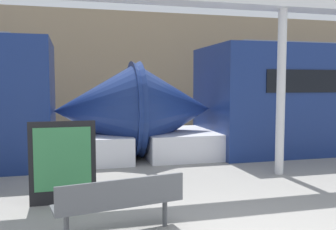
# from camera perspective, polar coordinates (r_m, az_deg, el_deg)

# --- Properties ---
(station_wall) EXTENTS (56.00, 0.20, 5.00)m
(station_wall) POSITION_cam_1_polar(r_m,az_deg,el_deg) (15.68, -7.36, 6.47)
(station_wall) COLOR #9E8460
(station_wall) RESTS_ON ground_plane
(bench_near) EXTENTS (1.77, 0.76, 0.80)m
(bench_near) POSITION_cam_1_polar(r_m,az_deg,el_deg) (5.10, -7.32, -12.70)
(bench_near) COLOR #4C4F54
(bench_near) RESTS_ON ground_plane
(trash_bin) EXTENTS (0.52, 0.52, 0.96)m
(trash_bin) POSITION_cam_1_polar(r_m,az_deg,el_deg) (6.95, -13.91, -8.14)
(trash_bin) COLOR #2D5138
(trash_bin) RESTS_ON ground_plane
(poster_board) EXTENTS (1.09, 0.07, 1.40)m
(poster_board) POSITION_cam_1_polar(r_m,az_deg,el_deg) (6.54, -15.73, -6.98)
(poster_board) COLOR black
(poster_board) RESTS_ON ground_plane
(support_column_near) EXTENTS (0.19, 0.19, 3.64)m
(support_column_near) POSITION_cam_1_polar(r_m,az_deg,el_deg) (8.64, 16.82, 3.23)
(support_column_near) COLOR silver
(support_column_near) RESTS_ON ground_plane
(canopy_beam) EXTENTS (28.00, 0.60, 0.28)m
(canopy_beam) POSITION_cam_1_polar(r_m,az_deg,el_deg) (8.82, 17.14, 16.06)
(canopy_beam) COLOR silver
(canopy_beam) RESTS_ON support_column_near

